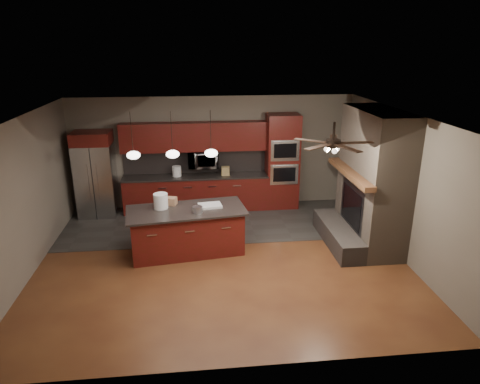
{
  "coord_description": "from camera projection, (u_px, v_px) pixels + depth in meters",
  "views": [
    {
      "loc": [
        -0.47,
        -7.49,
        4.01
      ],
      "look_at": [
        0.41,
        0.6,
        1.16
      ],
      "focal_mm": 32.0,
      "sensor_mm": 36.0,
      "label": 1
    }
  ],
  "objects": [
    {
      "name": "pendant_right",
      "position": [
        211.0,
        153.0,
        8.39
      ],
      "size": [
        0.26,
        0.26,
        0.92
      ],
      "color": "black",
      "rests_on": "ceiling"
    },
    {
      "name": "cardboard_box",
      "position": [
        170.0,
        201.0,
        8.61
      ],
      "size": [
        0.28,
        0.24,
        0.15
      ],
      "primitive_type": "cube",
      "rotation": [
        0.0,
        0.0,
        -0.3
      ],
      "color": "#966B4D",
      "rests_on": "kitchen_island"
    },
    {
      "name": "paint_tray",
      "position": [
        210.0,
        206.0,
        8.52
      ],
      "size": [
        0.49,
        0.37,
        0.05
      ],
      "primitive_type": "cube",
      "rotation": [
        0.0,
        0.0,
        0.13
      ],
      "color": "silver",
      "rests_on": "kitchen_island"
    },
    {
      "name": "back_wall",
      "position": [
        214.0,
        152.0,
        10.75
      ],
      "size": [
        7.0,
        0.02,
        2.8
      ],
      "primitive_type": "cube",
      "color": "#6C6256",
      "rests_on": "ground"
    },
    {
      "name": "oven_tower",
      "position": [
        282.0,
        162.0,
        10.71
      ],
      "size": [
        0.8,
        0.63,
        2.38
      ],
      "color": "#5B1012",
      "rests_on": "ground"
    },
    {
      "name": "counter_box",
      "position": [
        225.0,
        171.0,
        10.58
      ],
      "size": [
        0.21,
        0.17,
        0.22
      ],
      "primitive_type": "cube",
      "rotation": [
        0.0,
        0.0,
        -0.08
      ],
      "color": "#A38854",
      "rests_on": "back_cabinetry"
    },
    {
      "name": "slate_tile_patch",
      "position": [
        217.0,
        222.0,
        10.09
      ],
      "size": [
        7.0,
        2.4,
        0.01
      ],
      "primitive_type": "cube",
      "color": "#312F2C",
      "rests_on": "ground"
    },
    {
      "name": "microwave",
      "position": [
        203.0,
        159.0,
        10.52
      ],
      "size": [
        0.73,
        0.41,
        0.5
      ],
      "primitive_type": "imported",
      "color": "silver",
      "rests_on": "back_cabinetry"
    },
    {
      "name": "white_bucket",
      "position": [
        161.0,
        201.0,
        8.4
      ],
      "size": [
        0.31,
        0.31,
        0.3
      ],
      "primitive_type": "cylinder",
      "rotation": [
        0.0,
        0.0,
        -0.12
      ],
      "color": "white",
      "rests_on": "kitchen_island"
    },
    {
      "name": "kitchen_island",
      "position": [
        187.0,
        231.0,
        8.54
      ],
      "size": [
        2.43,
        1.35,
        0.92
      ],
      "rotation": [
        0.0,
        0.0,
        0.13
      ],
      "color": "#5B1012",
      "rests_on": "ground"
    },
    {
      "name": "counter_bucket",
      "position": [
        177.0,
        171.0,
        10.5
      ],
      "size": [
        0.27,
        0.27,
        0.25
      ],
      "primitive_type": "cylinder",
      "rotation": [
        0.0,
        0.0,
        0.25
      ],
      "color": "white",
      "rests_on": "back_cabinetry"
    },
    {
      "name": "right_wall",
      "position": [
        401.0,
        185.0,
        8.29
      ],
      "size": [
        0.02,
        6.0,
        2.8
      ],
      "primitive_type": "cube",
      "color": "#6C6256",
      "rests_on": "ground"
    },
    {
      "name": "ceiling_fan",
      "position": [
        333.0,
        143.0,
        7.02
      ],
      "size": [
        1.27,
        1.33,
        0.41
      ],
      "color": "black",
      "rests_on": "ceiling"
    },
    {
      "name": "pendant_left",
      "position": [
        133.0,
        155.0,
        8.24
      ],
      "size": [
        0.26,
        0.26,
        0.92
      ],
      "color": "black",
      "rests_on": "ceiling"
    },
    {
      "name": "pendant_center",
      "position": [
        173.0,
        154.0,
        8.32
      ],
      "size": [
        0.26,
        0.26,
        0.92
      ],
      "color": "black",
      "rests_on": "ceiling"
    },
    {
      "name": "refrigerator",
      "position": [
        96.0,
        174.0,
        10.23
      ],
      "size": [
        0.88,
        0.75,
        2.07
      ],
      "color": "silver",
      "rests_on": "ground"
    },
    {
      "name": "fireplace_column",
      "position": [
        370.0,
        184.0,
        8.66
      ],
      "size": [
        1.3,
        2.1,
        2.8
      ],
      "color": "#6A5B4B",
      "rests_on": "ground"
    },
    {
      "name": "paint_can",
      "position": [
        198.0,
        210.0,
        8.19
      ],
      "size": [
        0.2,
        0.2,
        0.13
      ],
      "primitive_type": "cylinder",
      "rotation": [
        0.0,
        0.0,
        0.02
      ],
      "color": "#B5B5BA",
      "rests_on": "kitchen_island"
    },
    {
      "name": "left_wall",
      "position": [
        25.0,
        198.0,
        7.58
      ],
      "size": [
        0.02,
        6.0,
        2.8
      ],
      "primitive_type": "cube",
      "color": "#6C6256",
      "rests_on": "ground"
    },
    {
      "name": "back_cabinetry",
      "position": [
        195.0,
        175.0,
        10.63
      ],
      "size": [
        3.59,
        0.64,
        2.2
      ],
      "color": "#5B1012",
      "rests_on": "ground"
    },
    {
      "name": "ground",
      "position": [
        223.0,
        259.0,
        8.4
      ],
      "size": [
        7.0,
        7.0,
        0.0
      ],
      "primitive_type": "plane",
      "color": "brown",
      "rests_on": "ground"
    },
    {
      "name": "ceiling",
      "position": [
        220.0,
        116.0,
        7.48
      ],
      "size": [
        7.0,
        6.0,
        0.02
      ],
      "primitive_type": "cube",
      "color": "white",
      "rests_on": "back_wall"
    }
  ]
}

